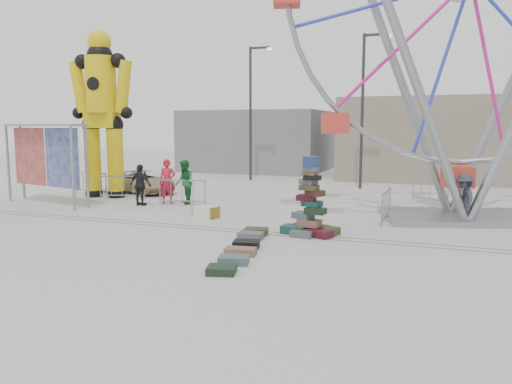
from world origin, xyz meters
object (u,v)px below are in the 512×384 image
(suitcase_tower, at_px, (310,213))
(lamp_post_right, at_px, (364,103))
(pedestrian_black, at_px, (141,185))
(pedestrian_grey, at_px, (464,199))
(barricade_dummy_b, at_px, (122,187))
(barricade_wheel_front, at_px, (386,206))
(barricade_dummy_c, at_px, (182,192))
(pedestrian_green, at_px, (184,182))
(pedestrian_red, at_px, (167,182))
(crash_test_dummy, at_px, (102,108))
(barricade_wheel_back, at_px, (430,190))
(lamp_post_left, at_px, (252,106))
(steamer_trunk, at_px, (206,212))
(parked_suv, at_px, (142,182))
(ferris_wheel, at_px, (469,12))
(banner_scaffold, at_px, (45,144))
(barricade_dummy_a, at_px, (91,183))

(suitcase_tower, bearing_deg, lamp_post_right, 105.39)
(lamp_post_right, height_order, pedestrian_black, lamp_post_right)
(pedestrian_grey, bearing_deg, suitcase_tower, -70.73)
(barricade_dummy_b, relative_size, barricade_wheel_front, 1.00)
(barricade_dummy_b, relative_size, barricade_dummy_c, 1.00)
(pedestrian_green, relative_size, pedestrian_grey, 1.09)
(barricade_dummy_b, height_order, pedestrian_red, pedestrian_red)
(barricade_dummy_b, bearing_deg, suitcase_tower, -41.92)
(crash_test_dummy, height_order, pedestrian_green, crash_test_dummy)
(barricade_dummy_b, height_order, barricade_wheel_back, same)
(lamp_post_left, distance_m, steamer_trunk, 13.51)
(barricade_wheel_back, height_order, pedestrian_green, pedestrian_green)
(barricade_dummy_b, height_order, parked_suv, parked_suv)
(steamer_trunk, height_order, pedestrian_green, pedestrian_green)
(barricade_wheel_front, height_order, barricade_wheel_back, same)
(lamp_post_right, relative_size, ferris_wheel, 0.55)
(ferris_wheel, height_order, banner_scaffold, ferris_wheel)
(barricade_dummy_a, bearing_deg, barricade_wheel_back, 18.71)
(pedestrian_green, bearing_deg, crash_test_dummy, -134.57)
(barricade_wheel_front, bearing_deg, ferris_wheel, -61.51)
(pedestrian_green, bearing_deg, pedestrian_red, -115.57)
(lamp_post_right, distance_m, barricade_dummy_b, 12.92)
(lamp_post_right, distance_m, banner_scaffold, 15.55)
(suitcase_tower, bearing_deg, pedestrian_green, 163.28)
(lamp_post_right, bearing_deg, suitcase_tower, -89.25)
(lamp_post_right, bearing_deg, steamer_trunk, -111.19)
(steamer_trunk, distance_m, pedestrian_red, 3.89)
(barricade_dummy_a, xyz_separation_m, pedestrian_black, (4.21, -2.12, 0.32))
(suitcase_tower, relative_size, pedestrian_black, 1.38)
(pedestrian_grey, height_order, parked_suv, pedestrian_grey)
(banner_scaffold, xyz_separation_m, parked_suv, (1.68, 4.62, -1.99))
(suitcase_tower, relative_size, parked_suv, 0.60)
(barricade_dummy_b, distance_m, pedestrian_green, 3.40)
(steamer_trunk, bearing_deg, ferris_wheel, 33.35)
(lamp_post_left, bearing_deg, pedestrian_green, -85.97)
(ferris_wheel, xyz_separation_m, barricade_dummy_a, (-16.57, 0.94, -6.58))
(suitcase_tower, bearing_deg, barricade_dummy_c, 164.89)
(pedestrian_grey, bearing_deg, pedestrian_black, -105.32)
(barricade_wheel_back, xyz_separation_m, pedestrian_black, (-11.31, -5.00, 0.32))
(barricade_dummy_a, relative_size, pedestrian_grey, 1.16)
(ferris_wheel, height_order, pedestrian_red, ferris_wheel)
(lamp_post_right, relative_size, pedestrian_red, 4.17)
(suitcase_tower, height_order, barricade_dummy_a, suitcase_tower)
(crash_test_dummy, relative_size, parked_suv, 1.96)
(steamer_trunk, bearing_deg, crash_test_dummy, 170.37)
(barricade_wheel_back, xyz_separation_m, pedestrian_red, (-10.51, -4.19, 0.41))
(barricade_dummy_b, bearing_deg, steamer_trunk, -45.49)
(barricade_dummy_b, distance_m, pedestrian_red, 2.69)
(banner_scaffold, distance_m, pedestrian_grey, 16.54)
(suitcase_tower, distance_m, crash_test_dummy, 12.41)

